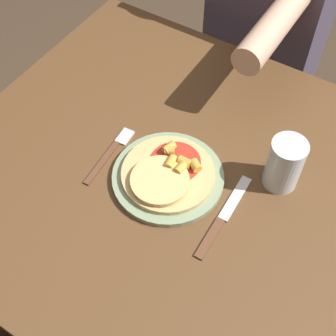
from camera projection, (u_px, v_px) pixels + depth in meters
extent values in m
plane|color=#423323|center=(182.00, 306.00, 1.64)|extent=(8.00, 8.00, 0.00)
cube|color=brown|center=(191.00, 184.00, 1.02)|extent=(1.07, 0.90, 0.03)
cylinder|color=brown|center=(126.00, 111.00, 1.68)|extent=(0.06, 0.06, 0.75)
cylinder|color=gray|center=(168.00, 177.00, 1.00)|extent=(0.24, 0.24, 0.01)
cylinder|color=tan|center=(168.00, 174.00, 0.99)|extent=(0.20, 0.20, 0.01)
cylinder|color=#B22D1E|center=(175.00, 162.00, 1.00)|extent=(0.11, 0.11, 0.00)
cylinder|color=#DDB771|center=(160.00, 180.00, 0.97)|extent=(0.12, 0.12, 0.01)
cylinder|color=gold|center=(194.00, 165.00, 0.98)|extent=(0.03, 0.03, 0.02)
cylinder|color=gold|center=(170.00, 150.00, 1.01)|extent=(0.03, 0.03, 0.02)
cylinder|color=gold|center=(171.00, 162.00, 0.99)|extent=(0.02, 0.03, 0.02)
cylinder|color=gold|center=(169.00, 148.00, 1.01)|extent=(0.03, 0.03, 0.02)
cylinder|color=gold|center=(181.00, 168.00, 0.98)|extent=(0.02, 0.03, 0.02)
cylinder|color=gold|center=(185.00, 162.00, 0.99)|extent=(0.03, 0.02, 0.02)
cube|color=brown|center=(102.00, 162.00, 1.03)|extent=(0.02, 0.13, 0.00)
cube|color=silver|center=(125.00, 137.00, 1.08)|extent=(0.03, 0.05, 0.00)
cube|color=brown|center=(210.00, 238.00, 0.92)|extent=(0.02, 0.10, 0.00)
cube|color=silver|center=(235.00, 198.00, 0.98)|extent=(0.03, 0.12, 0.00)
cylinder|color=silver|center=(284.00, 164.00, 0.96)|extent=(0.07, 0.07, 0.12)
cylinder|color=#2D2D38|center=(229.00, 122.00, 1.80)|extent=(0.11, 0.11, 0.51)
cylinder|color=#2D2D38|center=(264.00, 137.00, 1.76)|extent=(0.11, 0.11, 0.51)
cube|color=#4C4256|center=(272.00, 6.00, 1.34)|extent=(0.32, 0.22, 0.57)
cylinder|color=tan|center=(274.00, 25.00, 1.07)|extent=(0.07, 0.30, 0.07)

